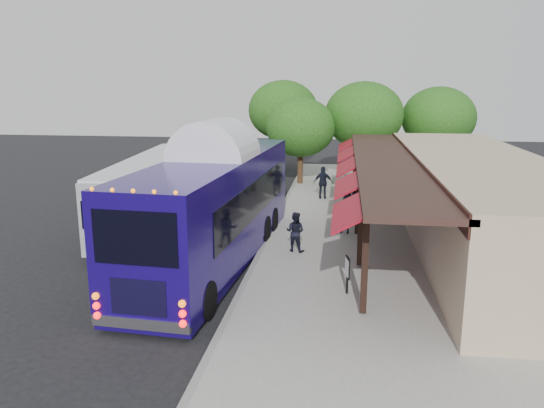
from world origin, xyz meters
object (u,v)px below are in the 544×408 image
at_px(ped_a, 345,215).
at_px(ped_c, 323,183).
at_px(coach_bus, 216,202).
at_px(ped_d, 348,194).
at_px(sign_board, 348,269).
at_px(city_bus, 158,188).
at_px(ped_b, 295,232).

relative_size(ped_a, ped_c, 0.87).
relative_size(coach_bus, ped_d, 6.90).
xyz_separation_m(ped_a, sign_board, (0.06, -6.76, -0.00)).
height_order(ped_d, sign_board, ped_d).
bearing_deg(city_bus, ped_a, -9.35).
xyz_separation_m(ped_b, sign_board, (1.96, -3.98, 0.01)).
distance_m(city_bus, sign_board, 11.46).
xyz_separation_m(city_bus, ped_a, (8.56, -0.75, -0.80)).
relative_size(ped_b, ped_d, 0.82).
bearing_deg(coach_bus, ped_b, 24.61).
distance_m(ped_d, sign_board, 10.54).
xyz_separation_m(city_bus, ped_d, (8.68, 3.03, -0.64)).
relative_size(city_bus, ped_d, 6.25).
xyz_separation_m(ped_b, ped_c, (0.68, 9.67, 0.13)).
height_order(ped_a, ped_c, ped_c).
height_order(ped_b, sign_board, ped_b).
xyz_separation_m(ped_a, ped_b, (-1.90, -2.78, -0.02)).
bearing_deg(ped_a, ped_c, 112.96).
height_order(ped_b, ped_c, ped_c).
bearing_deg(ped_a, ped_d, 101.08).
bearing_deg(sign_board, ped_d, 78.21).
distance_m(ped_b, sign_board, 4.43).
distance_m(coach_bus, ped_a, 6.22).
bearing_deg(ped_b, ped_a, -108.68).
relative_size(ped_b, sign_board, 1.33).
bearing_deg(ped_b, ped_c, -78.35).
bearing_deg(coach_bus, ped_a, 43.26).
distance_m(ped_a, ped_d, 3.78).
relative_size(coach_bus, ped_c, 7.25).
distance_m(city_bus, ped_c, 9.59).
height_order(ped_c, ped_d, ped_d).
height_order(ped_b, ped_d, ped_d).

